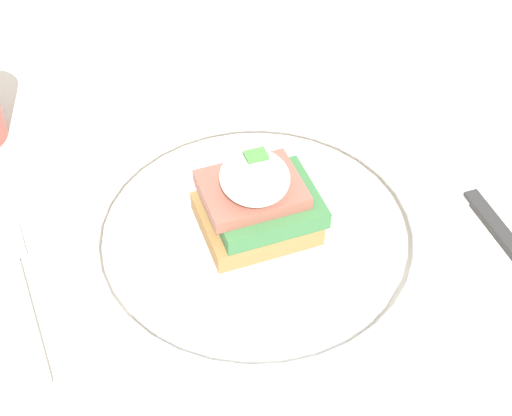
# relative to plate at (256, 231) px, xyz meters

# --- Properties ---
(dining_table) EXTENTS (1.16, 0.83, 0.75)m
(dining_table) POSITION_rel_plate_xyz_m (0.01, -0.04, -0.11)
(dining_table) COLOR beige
(dining_table) RESTS_ON ground_plane
(plate) EXTENTS (0.27, 0.27, 0.02)m
(plate) POSITION_rel_plate_xyz_m (0.00, 0.00, 0.00)
(plate) COLOR silver
(plate) RESTS_ON dining_table
(sandwich) EXTENTS (0.09, 0.07, 0.08)m
(sandwich) POSITION_rel_plate_xyz_m (-0.00, -0.00, 0.04)
(sandwich) COLOR #9E703D
(sandwich) RESTS_ON plate
(fork) EXTENTS (0.03, 0.16, 0.00)m
(fork) POSITION_rel_plate_xyz_m (-0.19, 0.01, -0.01)
(fork) COLOR silver
(fork) RESTS_ON dining_table
(knife) EXTENTS (0.02, 0.19, 0.01)m
(knife) POSITION_rel_plate_xyz_m (0.19, -0.02, -0.01)
(knife) COLOR #2D2D2D
(knife) RESTS_ON dining_table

